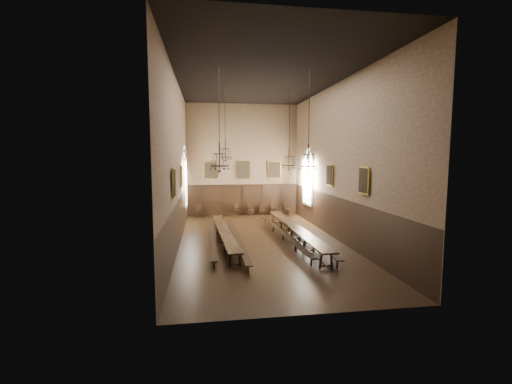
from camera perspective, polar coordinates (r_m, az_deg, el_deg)
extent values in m
cube|color=black|center=(19.57, 0.74, -8.36)|extent=(9.00, 18.00, 0.02)
cube|color=black|center=(19.39, 0.78, 18.41)|extent=(9.00, 18.00, 0.02)
cube|color=#8F7358|center=(27.88, -2.23, 5.33)|extent=(9.00, 0.02, 9.00)
cube|color=#8F7358|center=(10.17, 8.97, 3.90)|extent=(9.00, 0.02, 9.00)
cube|color=#8F7358|center=(18.76, -13.01, 4.80)|extent=(0.02, 18.00, 9.00)
cube|color=#8F7358|center=(20.17, 13.56, 4.86)|extent=(0.02, 18.00, 9.00)
cube|color=black|center=(19.29, -5.30, -6.42)|extent=(1.14, 9.48, 0.07)
cube|color=black|center=(19.70, 6.57, -5.88)|extent=(0.93, 10.74, 0.08)
cube|color=black|center=(19.41, -7.15, -7.27)|extent=(0.42, 9.52, 0.05)
cube|color=black|center=(19.07, -3.29, -7.34)|extent=(0.41, 10.56, 0.05)
cube|color=black|center=(19.91, 4.52, -6.81)|extent=(0.73, 10.21, 0.05)
cube|color=black|center=(19.93, 8.40, -6.81)|extent=(0.47, 10.50, 0.05)
cube|color=black|center=(27.56, -9.43, -3.14)|extent=(0.57, 0.57, 0.05)
cube|color=black|center=(27.71, -9.43, -2.51)|extent=(0.45, 0.17, 0.55)
cube|color=black|center=(27.62, -3.26, -3.04)|extent=(0.57, 0.57, 0.05)
cube|color=black|center=(27.77, -3.30, -2.42)|extent=(0.45, 0.17, 0.55)
cube|color=black|center=(27.82, -0.91, -3.05)|extent=(0.45, 0.45, 0.05)
cube|color=black|center=(27.96, -0.96, -2.48)|extent=(0.42, 0.07, 0.50)
cube|color=black|center=(27.99, 1.02, -3.00)|extent=(0.42, 0.42, 0.05)
cube|color=black|center=(28.13, 0.96, -2.45)|extent=(0.42, 0.04, 0.50)
cube|color=black|center=(28.21, 2.95, -3.02)|extent=(0.39, 0.39, 0.05)
cube|color=black|center=(28.33, 2.88, -2.51)|extent=(0.38, 0.05, 0.45)
cube|color=black|center=(28.40, 5.19, -2.91)|extent=(0.44, 0.44, 0.05)
cube|color=black|center=(28.53, 5.11, -2.38)|extent=(0.41, 0.07, 0.49)
cylinder|color=black|center=(21.57, -5.19, 12.77)|extent=(0.03, 0.03, 3.22)
torus|color=black|center=(21.42, -5.13, 5.85)|extent=(0.80, 0.80, 0.05)
torus|color=black|center=(21.43, -5.14, 7.23)|extent=(0.51, 0.51, 0.04)
cylinder|color=black|center=(21.42, -5.14, 6.98)|extent=(0.06, 0.06, 1.13)
cylinder|color=black|center=(21.83, 5.59, 12.13)|extent=(0.03, 0.03, 3.64)
torus|color=black|center=(21.71, 5.51, 4.40)|extent=(0.90, 0.90, 0.05)
torus|color=black|center=(21.70, 5.53, 5.94)|extent=(0.57, 0.57, 0.04)
cylinder|color=black|center=(21.71, 5.52, 5.66)|extent=(0.06, 0.06, 1.27)
cylinder|color=black|center=(16.60, -6.19, 14.25)|extent=(0.03, 0.03, 3.52)
torus|color=black|center=(16.44, -6.08, 4.34)|extent=(0.89, 0.89, 0.05)
torus|color=black|center=(16.44, -6.10, 6.35)|extent=(0.57, 0.57, 0.04)
cylinder|color=black|center=(16.44, -6.10, 5.99)|extent=(0.06, 0.06, 1.26)
cylinder|color=black|center=(17.25, 8.85, 13.89)|extent=(0.03, 0.03, 3.53)
torus|color=black|center=(17.10, 8.70, 4.26)|extent=(0.91, 0.91, 0.05)
torus|color=black|center=(17.09, 8.73, 6.23)|extent=(0.58, 0.58, 0.04)
cylinder|color=black|center=(17.09, 8.72, 5.87)|extent=(0.06, 0.06, 1.28)
cube|color=#B2912A|center=(27.61, -7.57, 3.61)|extent=(1.10, 0.12, 1.40)
cube|color=black|center=(27.61, -7.57, 3.61)|extent=(0.98, 0.02, 1.28)
cube|color=#B2912A|center=(27.77, -2.19, 3.67)|extent=(1.10, 0.12, 1.40)
cube|color=black|center=(27.77, -2.19, 3.67)|extent=(0.98, 0.02, 1.28)
cube|color=#B2912A|center=(28.18, 3.08, 3.70)|extent=(1.10, 0.12, 1.40)
cube|color=black|center=(28.18, 3.08, 3.70)|extent=(0.98, 0.02, 1.28)
cube|color=#B2912A|center=(19.78, -12.36, 2.55)|extent=(0.12, 1.00, 1.30)
cube|color=black|center=(19.78, -12.36, 2.55)|extent=(0.02, 0.88, 1.18)
cube|color=#B2912A|center=(15.30, -13.47, 1.52)|extent=(0.12, 1.00, 1.30)
cube|color=black|center=(15.30, -13.47, 1.52)|extent=(0.02, 0.88, 1.18)
cube|color=#B2912A|center=(21.09, 12.16, 2.77)|extent=(0.12, 1.00, 1.30)
cube|color=black|center=(21.09, 12.16, 2.77)|extent=(0.02, 0.88, 1.18)
cube|color=#B2912A|center=(16.96, 17.51, 1.84)|extent=(0.12, 1.00, 1.30)
cube|color=black|center=(16.96, 17.51, 1.84)|extent=(0.02, 0.88, 1.18)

